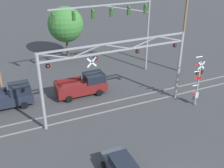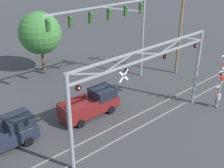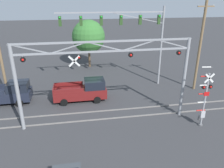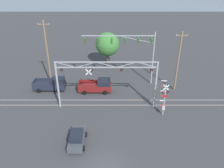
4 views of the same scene
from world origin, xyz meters
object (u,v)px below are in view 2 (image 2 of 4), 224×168
Objects in this scene: crossing_gantry at (146,77)px; background_tree_beyond_span at (40,33)px; pickup_truck_following at (5,135)px; traffic_signal_span at (120,23)px; crossing_signal_mast at (220,86)px; utility_pole_right at (180,31)px; pickup_truck_lead at (92,104)px.

background_tree_beyond_span is at bearing 90.56° from crossing_gantry.
crossing_gantry reaches higher than pickup_truck_following.
crossing_gantry is 1.17× the size of traffic_signal_span.
crossing_signal_mast is 10.88m from traffic_signal_span.
utility_pole_right reaches higher than crossing_signal_mast.
pickup_truck_lead is 11.93m from background_tree_beyond_span.
background_tree_beyond_span reaches higher than crossing_gantry.
pickup_truck_lead is at bearing -97.54° from background_tree_beyond_span.
pickup_truck_lead is at bearing -152.95° from traffic_signal_span.
traffic_signal_span is 1.22× the size of utility_pole_right.
pickup_truck_following is 0.74× the size of background_tree_beyond_span.
traffic_signal_span is (4.12, 7.42, 1.89)m from crossing_gantry.
background_tree_beyond_span is at bearing 136.53° from utility_pole_right.
utility_pole_right is (10.97, 5.24, 0.35)m from crossing_gantry.
traffic_signal_span reaches higher than pickup_truck_following.
utility_pole_right reaches higher than pickup_truck_following.
background_tree_beyond_span is (-4.27, 8.37, -1.96)m from traffic_signal_span.
traffic_signal_span is at bearing 27.05° from pickup_truck_lead.
background_tree_beyond_span is (8.91, 10.72, 3.47)m from pickup_truck_following.
utility_pole_right is 15.34m from background_tree_beyond_span.
pickup_truck_lead is at bearing 144.97° from crossing_signal_mast.
crossing_gantry reaches higher than pickup_truck_lead.
traffic_signal_span is at bearing -62.94° from background_tree_beyond_span.
crossing_gantry is 8.70m from traffic_signal_span.
utility_pole_right is (12.62, 0.76, 3.90)m from pickup_truck_lead.
traffic_signal_span is 2.28× the size of pickup_truck_following.
background_tree_beyond_span is at bearing 82.46° from pickup_truck_lead.
crossing_signal_mast is at bearing -35.03° from pickup_truck_lead.
traffic_signal_span is at bearing 10.11° from pickup_truck_following.
background_tree_beyond_span is (-0.16, 15.79, -0.08)m from crossing_gantry.
traffic_signal_span is 8.46m from pickup_truck_lead.
crossing_gantry is 1.43× the size of utility_pole_right.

